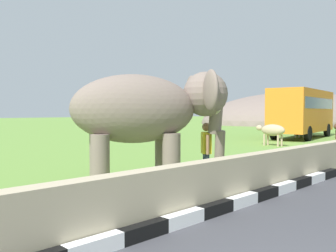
{
  "coord_description": "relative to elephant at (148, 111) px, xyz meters",
  "views": [
    {
      "loc": [
        -3.57,
        -0.71,
        1.96
      ],
      "look_at": [
        2.86,
        5.66,
        1.6
      ],
      "focal_mm": 39.11,
      "sensor_mm": 36.0,
      "label": 1
    }
  ],
  "objects": [
    {
      "name": "striped_curb",
      "position": [
        -2.92,
        -2.62,
        -1.85
      ],
      "size": [
        16.2,
        0.2,
        0.24
      ],
      "color": "white",
      "rests_on": "ground_plane"
    },
    {
      "name": "barrier_parapet",
      "position": [
        -0.57,
        -2.32,
        -1.47
      ],
      "size": [
        28.0,
        0.36,
        1.0
      ],
      "primitive_type": "cube",
      "color": "tan",
      "rests_on": "ground_plane"
    },
    {
      "name": "elephant",
      "position": [
        0.0,
        0.0,
        0.0
      ],
      "size": [
        3.95,
        3.51,
        2.99
      ],
      "color": "#78675D",
      "rests_on": "ground_plane"
    },
    {
      "name": "person_handler",
      "position": [
        1.64,
        -0.54,
        -1.04
      ],
      "size": [
        0.51,
        0.55,
        1.66
      ],
      "color": "navy",
      "rests_on": "ground_plane"
    },
    {
      "name": "bus_orange",
      "position": [
        19.95,
        5.15,
        0.11
      ],
      "size": [
        8.62,
        3.74,
        3.5
      ],
      "color": "orange",
      "rests_on": "ground_plane"
    },
    {
      "name": "cow_near",
      "position": [
        12.81,
        3.64,
        -1.1
      ],
      "size": [
        0.72,
        1.91,
        1.23
      ],
      "color": "tan",
      "rests_on": "ground_plane"
    },
    {
      "name": "cow_far",
      "position": [
        19.81,
        5.15,
        -1.1
      ],
      "size": [
        1.16,
        1.89,
        1.23
      ],
      "color": "beige",
      "rests_on": "ground_plane"
    },
    {
      "name": "hill_east",
      "position": [
        52.43,
        21.06,
        -1.97
      ],
      "size": [
        35.59,
        28.47,
        10.24
      ],
      "color": "#79685F",
      "rests_on": "ground_plane"
    }
  ]
}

